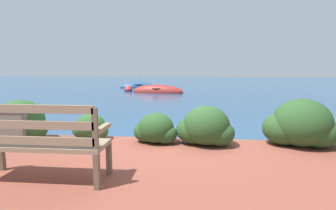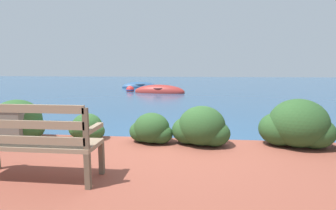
{
  "view_description": "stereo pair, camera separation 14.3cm",
  "coord_description": "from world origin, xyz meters",
  "px_view_note": "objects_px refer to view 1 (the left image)",
  "views": [
    {
      "loc": [
        0.2,
        -4.81,
        1.54
      ],
      "look_at": [
        -0.68,
        4.6,
        0.19
      ],
      "focal_mm": 28.0,
      "sensor_mm": 36.0,
      "label": 1
    },
    {
      "loc": [
        0.34,
        -4.79,
        1.54
      ],
      "look_at": [
        -0.68,
        4.6,
        0.19
      ],
      "focal_mm": 28.0,
      "sensor_mm": 36.0,
      "label": 2
    }
  ],
  "objects_px": {
    "rowboat_nearest": "(158,92)",
    "mooring_buoy": "(128,90)",
    "rowboat_mid": "(137,87)",
    "park_bench": "(41,141)"
  },
  "relations": [
    {
      "from": "park_bench",
      "to": "rowboat_nearest",
      "type": "relative_size",
      "value": 0.46
    },
    {
      "from": "park_bench",
      "to": "mooring_buoy",
      "type": "relative_size",
      "value": 2.57
    },
    {
      "from": "park_bench",
      "to": "rowboat_mid",
      "type": "distance_m",
      "value": 17.51
    },
    {
      "from": "rowboat_mid",
      "to": "mooring_buoy",
      "type": "height_order",
      "value": "rowboat_mid"
    },
    {
      "from": "park_bench",
      "to": "rowboat_nearest",
      "type": "xyz_separation_m",
      "value": [
        -0.4,
        13.14,
        -0.63
      ]
    },
    {
      "from": "rowboat_mid",
      "to": "rowboat_nearest",
      "type": "bearing_deg",
      "value": -80.81
    },
    {
      "from": "mooring_buoy",
      "to": "rowboat_mid",
      "type": "bearing_deg",
      "value": 91.64
    },
    {
      "from": "park_bench",
      "to": "rowboat_nearest",
      "type": "distance_m",
      "value": 13.16
    },
    {
      "from": "rowboat_nearest",
      "to": "mooring_buoy",
      "type": "relative_size",
      "value": 5.59
    },
    {
      "from": "rowboat_nearest",
      "to": "rowboat_mid",
      "type": "bearing_deg",
      "value": 124.81
    }
  ]
}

